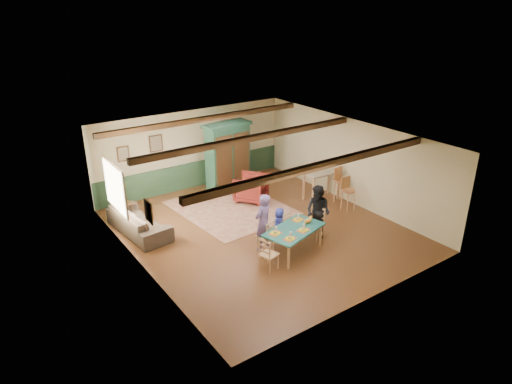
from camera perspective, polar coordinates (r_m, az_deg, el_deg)
floor at (r=13.04m, az=0.59°, el=-4.72°), size 8.00×8.00×0.00m
wall_back at (r=15.70m, az=-7.94°, el=5.29°), size 7.00×0.02×2.70m
wall_left at (r=10.98m, az=-14.43°, el=-3.19°), size 0.02×8.00×2.70m
wall_right at (r=14.66m, az=11.84°, el=3.73°), size 0.02×8.00×2.70m
ceiling at (r=12.03m, az=0.64°, el=6.75°), size 7.00×8.00×0.02m
wainscot_back at (r=15.98m, az=-7.73°, el=2.20°), size 6.95×0.03×0.90m
ceiling_beam_front at (r=10.36m, az=8.08°, el=3.30°), size 6.95×0.16×0.16m
ceiling_beam_mid at (r=12.36m, az=-0.45°, el=6.77°), size 6.95×0.16×0.16m
ceiling_beam_back at (r=14.51m, az=-6.36°, el=9.08°), size 6.95×0.16×0.16m
window_left at (r=12.40m, az=-17.28°, el=0.56°), size 0.06×1.60×1.30m
picture_left_wall at (r=10.31m, az=-13.27°, el=-2.38°), size 0.04×0.42×0.52m
picture_back_a at (r=15.03m, az=-12.39°, el=5.96°), size 0.45×0.04×0.55m
picture_back_b at (r=14.71m, az=-16.27°, el=4.59°), size 0.38×0.04×0.48m
dining_table at (r=11.81m, az=4.72°, el=-6.09°), size 1.80×1.30×0.68m
dining_chair_far_left at (r=11.85m, az=1.15°, el=-5.41°), size 0.47×0.48×0.86m
dining_chair_far_right at (r=12.35m, az=3.23°, el=-4.18°), size 0.47×0.48×0.86m
dining_chair_end_left at (r=11.04m, az=1.61°, el=-7.71°), size 0.48×0.47×0.86m
dining_chair_end_right at (r=12.54m, az=7.45°, el=-3.93°), size 0.48×0.47×0.86m
person_man at (r=11.72m, az=0.88°, el=-3.81°), size 0.65×0.51×1.55m
person_woman at (r=12.47m, az=7.75°, el=-2.49°), size 0.74×0.85×1.49m
person_child at (r=12.38m, az=2.96°, el=-3.98°), size 0.50×0.40×0.90m
cat at (r=11.94m, az=6.50°, el=-3.56°), size 0.35×0.21×0.16m
place_setting_near_left at (r=11.15m, az=4.26°, el=-5.64°), size 0.42×0.36×0.11m
place_setting_near_center at (r=11.58m, az=5.95°, el=-4.56°), size 0.42×0.36×0.11m
place_setting_far_left at (r=11.38m, az=2.41°, el=-4.96°), size 0.42×0.36×0.11m
place_setting_far_right at (r=12.10m, az=5.25°, el=-3.25°), size 0.42×0.36×0.11m
area_rug at (r=14.37m, az=-3.19°, el=-1.99°), size 3.23×3.74×0.01m
armoire at (r=15.46m, az=-3.56°, el=4.43°), size 1.68×0.79×2.31m
armchair at (r=14.73m, az=-0.65°, el=0.52°), size 1.32×1.32×0.87m
sofa at (r=13.16m, az=-14.46°, el=-3.58°), size 1.13×2.40×0.68m
end_table at (r=14.03m, az=-16.24°, el=-2.37°), size 0.45×0.45×0.54m
table_lamp at (r=13.83m, az=-16.48°, el=-0.41°), size 0.28×0.28×0.50m
counter_table at (r=14.96m, az=8.14°, el=0.84°), size 1.22×0.78×0.96m
bar_stool_left at (r=14.28m, az=11.47°, el=-0.31°), size 0.39×0.43×1.06m
bar_stool_right at (r=14.81m, az=10.67°, el=0.81°), size 0.45×0.49×1.14m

